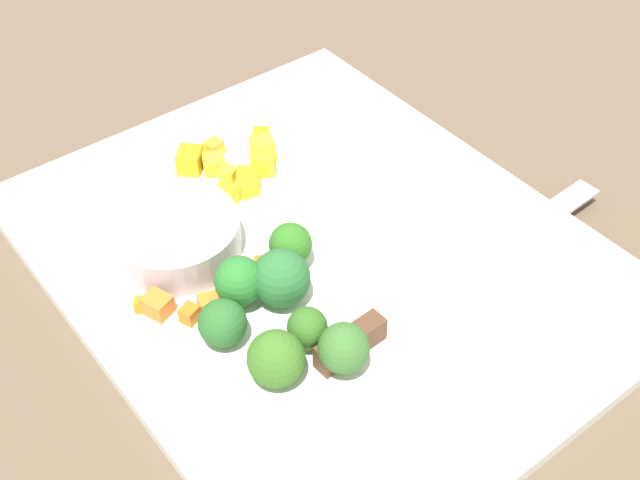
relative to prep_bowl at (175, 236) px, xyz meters
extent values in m
plane|color=brown|center=(-0.07, -0.09, -0.03)|extent=(4.00, 4.00, 0.00)
cube|color=white|center=(-0.07, -0.09, -0.02)|extent=(0.47, 0.38, 0.01)
cylinder|color=#BFB4BC|center=(0.00, 0.00, 0.00)|extent=(0.10, 0.10, 0.03)
cube|color=silver|center=(-0.15, -0.24, -0.01)|extent=(0.03, 0.17, 0.00)
cube|color=brown|center=(-0.16, -0.04, -0.01)|extent=(0.02, 0.06, 0.02)
cube|color=orange|center=(-0.07, -0.01, -0.01)|extent=(0.02, 0.02, 0.01)
cube|color=orange|center=(-0.06, 0.03, -0.01)|extent=(0.02, 0.02, 0.01)
cube|color=orange|center=(-0.06, -0.04, -0.01)|extent=(0.01, 0.01, 0.01)
cube|color=orange|center=(-0.04, 0.05, -0.01)|extent=(0.01, 0.01, 0.01)
cube|color=orange|center=(-0.05, 0.04, -0.01)|extent=(0.02, 0.02, 0.02)
cube|color=orange|center=(-0.07, 0.01, -0.01)|extent=(0.02, 0.02, 0.01)
cube|color=yellow|center=(0.07, -0.08, -0.01)|extent=(0.03, 0.03, 0.01)
cube|color=yellow|center=(0.08, -0.14, -0.01)|extent=(0.02, 0.02, 0.01)
cube|color=yellow|center=(0.05, -0.08, -0.01)|extent=(0.02, 0.02, 0.01)
cube|color=yellow|center=(0.04, -0.11, -0.01)|extent=(0.03, 0.03, 0.02)
cube|color=yellow|center=(0.02, -0.06, -0.01)|extent=(0.02, 0.02, 0.02)
cube|color=yellow|center=(0.09, -0.09, -0.01)|extent=(0.02, 0.02, 0.01)
cube|color=yellow|center=(0.03, -0.09, -0.01)|extent=(0.03, 0.03, 0.01)
cube|color=yellow|center=(0.06, -0.12, -0.01)|extent=(0.03, 0.03, 0.02)
cube|color=yellow|center=(0.02, -0.08, -0.01)|extent=(0.02, 0.02, 0.01)
cube|color=yellow|center=(0.08, -0.06, -0.01)|extent=(0.03, 0.03, 0.02)
cylinder|color=#81C164|center=(-0.10, 0.02, -0.01)|extent=(0.01, 0.01, 0.01)
sphere|color=#2A6429|center=(-0.10, 0.02, 0.00)|extent=(0.03, 0.03, 0.03)
cylinder|color=#91AD63|center=(-0.08, -0.01, -0.01)|extent=(0.01, 0.01, 0.01)
sphere|color=#29772C|center=(-0.08, -0.01, 0.01)|extent=(0.04, 0.04, 0.04)
cylinder|color=#8DC15D|center=(-0.07, -0.06, -0.01)|extent=(0.01, 0.01, 0.01)
sphere|color=#307320|center=(-0.07, -0.06, 0.01)|extent=(0.03, 0.03, 0.03)
cylinder|color=#87AE5F|center=(-0.15, 0.01, -0.01)|extent=(0.01, 0.01, 0.01)
sphere|color=#3A6F23|center=(-0.15, 0.01, 0.00)|extent=(0.04, 0.04, 0.04)
cylinder|color=#89B059|center=(-0.14, -0.02, -0.01)|extent=(0.01, 0.01, 0.01)
sphere|color=#316620|center=(-0.14, -0.02, 0.01)|extent=(0.03, 0.03, 0.03)
cylinder|color=#87B75E|center=(-0.17, -0.03, -0.01)|extent=(0.01, 0.01, 0.01)
sphere|color=#396D2D|center=(-0.17, -0.03, 0.01)|extent=(0.04, 0.04, 0.04)
cylinder|color=#8ABF63|center=(-0.09, -0.03, -0.01)|extent=(0.02, 0.02, 0.01)
sphere|color=#2A6B31|center=(-0.09, -0.03, 0.01)|extent=(0.04, 0.04, 0.04)
camera|label=1|loc=(-0.44, 0.20, 0.45)|focal=46.98mm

